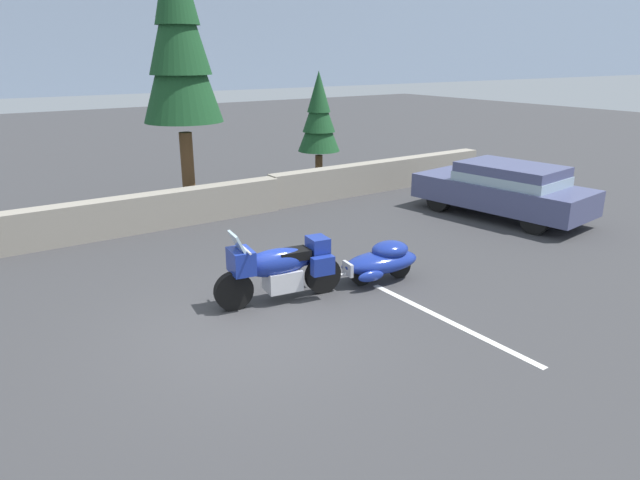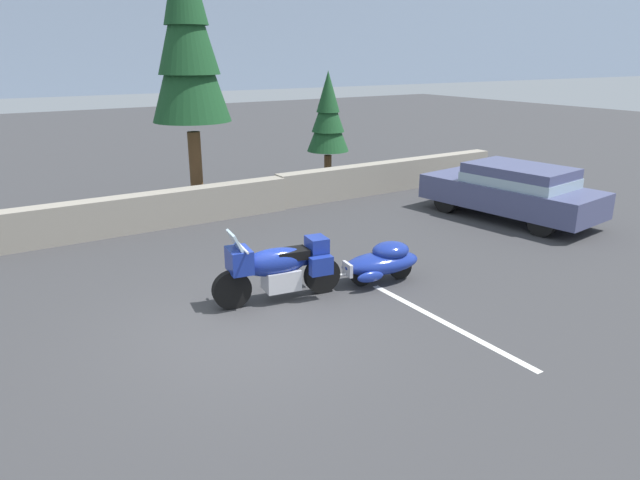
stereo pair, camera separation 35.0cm
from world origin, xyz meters
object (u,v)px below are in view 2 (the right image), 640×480
Objects in this scene: touring_motorcycle at (278,266)px; pine_tree_tall at (187,35)px; car_shaped_trailer at (382,261)px; sedan_at_right_edge at (513,189)px; pine_tree_secondary at (328,116)px.

pine_tree_tall is (1.17, 6.77, 3.91)m from touring_motorcycle.
car_shaped_trailer is 8.24m from pine_tree_tall.
car_shaped_trailer is at bearing -8.60° from touring_motorcycle.
pine_tree_tall reaches higher than sedan_at_right_edge.
pine_tree_secondary is at bearing 1.97° from pine_tree_tall.
touring_motorcycle is 0.49× the size of sedan_at_right_edge.
pine_tree_secondary is (-1.98, 5.60, 1.48)m from sedan_at_right_edge.
pine_tree_secondary reaches higher than sedan_at_right_edge.
car_shaped_trailer is at bearing -83.03° from pine_tree_tall.
touring_motorcycle is at bearing -170.06° from sedan_at_right_edge.
sedan_at_right_edge reaches higher than touring_motorcycle.
touring_motorcycle is at bearing 171.40° from car_shaped_trailer.
pine_tree_tall is at bearing -178.03° from pine_tree_secondary.
pine_tree_secondary is (4.41, 0.15, -2.28)m from pine_tree_tall.
touring_motorcycle is 0.32× the size of pine_tree_tall.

